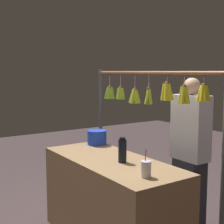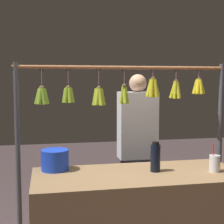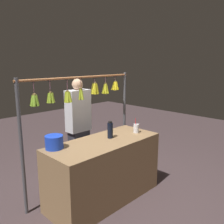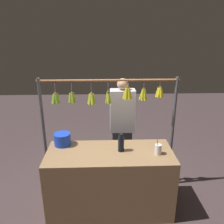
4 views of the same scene
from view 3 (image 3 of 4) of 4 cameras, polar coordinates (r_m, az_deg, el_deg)
The scene contains 7 objects.
ground_plane at distance 3.67m, azimuth -1.82°, elevation -19.71°, with size 12.00×12.00×0.00m, color #433436.
market_counter at distance 3.47m, azimuth -1.87°, elevation -13.61°, with size 1.64×0.68×0.87m, color olive.
display_rack at distance 3.54m, azimuth -7.27°, elevation 1.31°, with size 1.95×0.13×1.74m.
water_bottle at distance 3.38m, azimuth -0.43°, elevation -4.32°, with size 0.08×0.08×0.24m.
blue_bucket at distance 3.08m, azimuth -13.56°, elevation -6.96°, with size 0.22×0.22×0.17m, color blue.
drink_cup at distance 3.66m, azimuth 5.76°, elevation -3.87°, with size 0.09×0.09×0.22m.
vendor_person at distance 4.08m, azimuth -7.90°, elevation -3.97°, with size 0.39×0.21×1.65m.
Camera 3 is at (2.15, 2.27, 1.93)m, focal length 38.56 mm.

